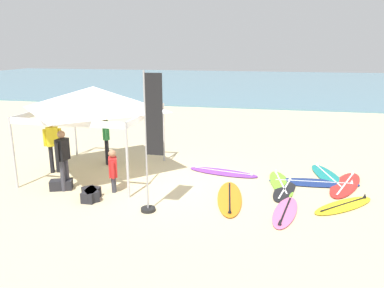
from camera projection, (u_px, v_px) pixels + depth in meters
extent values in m
plane|color=beige|center=(164.00, 183.00, 10.99)|extent=(80.00, 80.00, 0.00)
cube|color=#568499|center=(245.00, 82.00, 41.27)|extent=(80.00, 36.00, 0.10)
cylinder|color=#B7B7BC|center=(13.00, 153.00, 10.39)|extent=(0.07, 0.07, 2.05)
cylinder|color=#B7B7BC|center=(127.00, 161.00, 9.70)|extent=(0.07, 0.07, 2.05)
cylinder|color=#B7B7BC|center=(75.00, 128.00, 13.58)|extent=(0.07, 0.07, 2.05)
cylinder|color=#B7B7BC|center=(164.00, 132.00, 12.89)|extent=(0.07, 0.07, 2.05)
cube|color=white|center=(65.00, 123.00, 9.81)|extent=(3.38, 0.03, 0.18)
cube|color=white|center=(117.00, 104.00, 13.00)|extent=(3.38, 0.03, 0.18)
cube|color=white|center=(45.00, 110.00, 11.74)|extent=(0.03, 3.38, 0.18)
cube|color=white|center=(147.00, 114.00, 11.06)|extent=(0.03, 3.38, 0.18)
pyramid|color=white|center=(94.00, 98.00, 11.29)|extent=(3.50, 3.50, 0.70)
ellipsoid|color=purple|center=(223.00, 172.00, 11.86)|extent=(2.33, 1.03, 0.07)
cube|color=white|center=(223.00, 171.00, 11.85)|extent=(1.89, 0.41, 0.01)
cone|color=white|center=(252.00, 173.00, 11.48)|extent=(0.09, 0.09, 0.12)
ellipsoid|color=yellow|center=(344.00, 205.00, 9.38)|extent=(1.85, 1.76, 0.07)
cube|color=black|center=(344.00, 204.00, 9.37)|extent=(1.29, 1.19, 0.01)
cone|color=black|center=(365.00, 195.00, 9.76)|extent=(0.09, 0.09, 0.12)
ellipsoid|color=orange|center=(230.00, 198.00, 9.85)|extent=(0.92, 2.44, 0.07)
cube|color=black|center=(230.00, 197.00, 9.84)|extent=(0.28, 2.02, 0.01)
cone|color=black|center=(230.00, 210.00, 8.88)|extent=(0.09, 0.09, 0.12)
ellipsoid|color=#19847F|center=(328.00, 176.00, 11.49)|extent=(1.15, 2.39, 0.07)
cube|color=white|center=(328.00, 175.00, 11.48)|extent=(0.51, 1.91, 0.01)
cone|color=white|center=(317.00, 164.00, 12.38)|extent=(0.09, 0.09, 0.12)
ellipsoid|color=#7AD12D|center=(281.00, 183.00, 10.90)|extent=(0.91, 2.20, 0.07)
cube|color=white|center=(281.00, 182.00, 10.89)|extent=(0.33, 1.80, 0.01)
cone|color=white|center=(276.00, 170.00, 11.72)|extent=(0.09, 0.09, 0.12)
ellipsoid|color=black|center=(285.00, 189.00, 10.42)|extent=(0.91, 1.95, 0.07)
cube|color=white|center=(285.00, 188.00, 10.41)|extent=(0.39, 1.58, 0.01)
cone|color=white|center=(290.00, 178.00, 11.08)|extent=(0.09, 0.09, 0.12)
ellipsoid|color=navy|center=(314.00, 183.00, 10.95)|extent=(2.62, 0.86, 0.07)
cube|color=white|center=(314.00, 181.00, 10.94)|extent=(2.20, 0.18, 0.01)
cone|color=white|center=(352.00, 181.00, 10.77)|extent=(0.09, 0.09, 0.12)
ellipsoid|color=pink|center=(285.00, 212.00, 9.02)|extent=(0.86, 1.99, 0.07)
cube|color=black|center=(285.00, 210.00, 9.01)|extent=(0.34, 1.62, 0.01)
cone|color=black|center=(280.00, 222.00, 8.29)|extent=(0.09, 0.09, 0.12)
ellipsoid|color=red|center=(345.00, 185.00, 10.79)|extent=(1.51, 2.50, 0.07)
cube|color=white|center=(345.00, 183.00, 10.78)|extent=(0.80, 1.94, 0.01)
cone|color=white|center=(353.00, 172.00, 11.57)|extent=(0.09, 0.09, 0.12)
cylinder|color=black|center=(52.00, 159.00, 11.82)|extent=(0.13, 0.13, 0.88)
cylinder|color=black|center=(58.00, 159.00, 11.87)|extent=(0.13, 0.13, 0.88)
cube|color=yellow|center=(52.00, 137.00, 11.65)|extent=(0.42, 0.37, 0.60)
sphere|color=beige|center=(51.00, 123.00, 11.55)|extent=(0.21, 0.21, 0.21)
cylinder|color=yellow|center=(45.00, 138.00, 11.59)|extent=(0.09, 0.09, 0.54)
cylinder|color=yellow|center=(60.00, 137.00, 11.73)|extent=(0.09, 0.09, 0.54)
cylinder|color=black|center=(107.00, 151.00, 12.79)|extent=(0.13, 0.13, 0.88)
cylinder|color=black|center=(107.00, 152.00, 12.63)|extent=(0.13, 0.13, 0.88)
cube|color=#2D8C47|center=(106.00, 130.00, 12.52)|extent=(0.36, 0.42, 0.60)
sphere|color=tan|center=(105.00, 118.00, 12.41)|extent=(0.21, 0.21, 0.21)
cylinder|color=#2D8C47|center=(106.00, 129.00, 12.74)|extent=(0.09, 0.09, 0.54)
cylinder|color=#2D8C47|center=(106.00, 132.00, 12.31)|extent=(0.09, 0.09, 0.54)
cylinder|color=#383842|center=(63.00, 176.00, 10.31)|extent=(0.13, 0.13, 0.88)
cylinder|color=#383842|center=(67.00, 174.00, 10.48)|extent=(0.13, 0.13, 0.88)
cube|color=black|center=(62.00, 149.00, 10.21)|extent=(0.25, 0.38, 0.60)
sphere|color=#9E7051|center=(61.00, 134.00, 10.10)|extent=(0.21, 0.21, 0.21)
cylinder|color=black|center=(57.00, 152.00, 10.00)|extent=(0.09, 0.09, 0.54)
cylinder|color=black|center=(68.00, 148.00, 10.42)|extent=(0.09, 0.09, 0.54)
cylinder|color=#383842|center=(114.00, 185.00, 10.26)|extent=(0.13, 0.13, 0.45)
cylinder|color=#383842|center=(114.00, 182.00, 10.43)|extent=(0.13, 0.13, 0.45)
cube|color=red|center=(113.00, 167.00, 10.23)|extent=(0.35, 0.42, 0.52)
sphere|color=#9E7051|center=(112.00, 153.00, 10.13)|extent=(0.21, 0.21, 0.21)
cylinder|color=red|center=(113.00, 170.00, 10.01)|extent=(0.09, 0.09, 0.47)
cylinder|color=red|center=(113.00, 165.00, 10.45)|extent=(0.09, 0.09, 0.47)
cylinder|color=#99999E|center=(146.00, 144.00, 8.72)|extent=(0.04, 0.04, 3.40)
cube|color=black|center=(154.00, 115.00, 8.50)|extent=(0.40, 0.02, 1.90)
cylinder|color=black|center=(148.00, 209.00, 9.14)|extent=(0.36, 0.36, 0.08)
cube|color=#232328|center=(91.00, 195.00, 9.77)|extent=(0.34, 0.61, 0.28)
cube|color=#232328|center=(61.00, 185.00, 10.49)|extent=(0.67, 0.51, 0.28)
cube|color=#232328|center=(90.00, 194.00, 9.80)|extent=(0.64, 0.66, 0.28)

